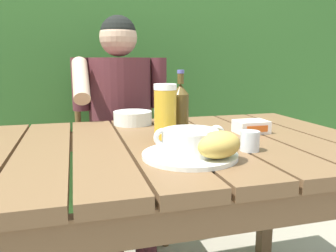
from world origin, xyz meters
name	(u,v)px	position (x,y,z in m)	size (l,w,h in m)	color
dining_table	(150,168)	(0.00, 0.00, 0.66)	(1.47, 0.87, 0.75)	brown
hedge_backdrop	(88,49)	(-0.12, 1.47, 1.09)	(4.13, 0.89, 2.39)	#35682A
chair_near_diner	(118,154)	(0.00, 0.87, 0.48)	(0.47, 0.42, 0.99)	brown
person_eating	(121,117)	(0.00, 0.68, 0.73)	(0.48, 0.47, 1.23)	#55272C
serving_plate	(190,155)	(0.07, -0.20, 0.76)	(0.26, 0.26, 0.01)	white
soup_bowl	(190,141)	(0.07, -0.20, 0.80)	(0.20, 0.15, 0.07)	white
bread_roll	(219,145)	(0.12, -0.26, 0.80)	(0.15, 0.14, 0.07)	gold
beer_glass	(165,113)	(0.05, 0.01, 0.85)	(0.07, 0.07, 0.19)	gold
beer_bottle	(180,109)	(0.12, 0.06, 0.85)	(0.06, 0.06, 0.23)	#4E3D19
water_glass_small	(250,141)	(0.26, -0.18, 0.78)	(0.06, 0.06, 0.06)	silver
butter_tub	(251,127)	(0.39, 0.05, 0.77)	(0.12, 0.09, 0.05)	white
table_knife	(223,148)	(0.19, -0.14, 0.76)	(0.15, 0.04, 0.01)	silver
diner_bowl	(133,118)	(0.00, 0.33, 0.78)	(0.16, 0.16, 0.05)	white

